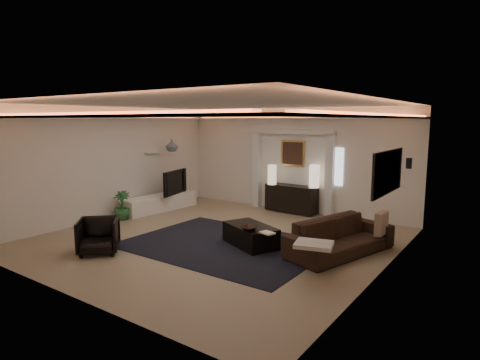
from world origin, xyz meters
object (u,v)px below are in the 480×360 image
Objects in this scene: sofa at (340,237)px; armchair at (99,236)px; coffee_table at (250,236)px; console at (291,198)px.

sofa is 3.07× the size of armchair.
armchair reaches higher than coffee_table.
console reaches higher than sofa.
coffee_table is (0.76, -3.20, -0.20)m from console.
sofa is 4.70m from armchair.
console is at bearing 29.95° from armchair.
coffee_table is at bearing -72.59° from console.
armchair is (-3.87, -2.66, 0.00)m from sofa.
armchair is at bearing 141.22° from sofa.
console reaches higher than coffee_table.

